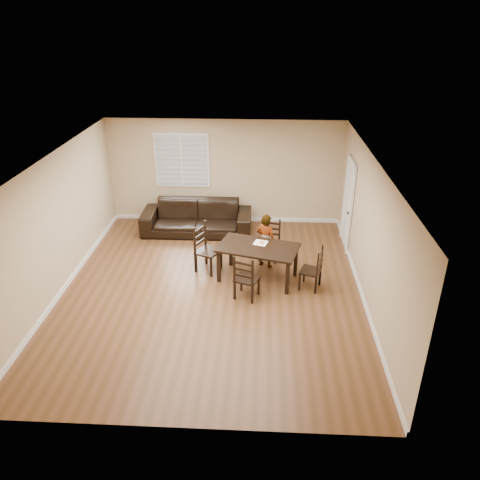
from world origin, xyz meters
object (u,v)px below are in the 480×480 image
object	(u,v)px
dining_table	(258,250)
chair_near	(271,240)
chair_right	(316,271)
child	(266,241)
donut	(262,242)
chair_left	(203,249)
sofa	(197,218)
chair_far	(245,281)

from	to	relation	value
dining_table	chair_near	xyz separation A→B (m)	(0.27, 0.98, -0.25)
chair_right	child	bearing A→B (deg)	-112.52
donut	chair_left	bearing A→B (deg)	171.48
dining_table	chair_right	size ratio (longest dim) A/B	1.97
chair_left	chair_right	bearing A→B (deg)	-80.47
chair_right	child	size ratio (longest dim) A/B	0.74
chair_left	donut	xyz separation A→B (m)	(1.25, -0.19, 0.30)
dining_table	chair_near	size ratio (longest dim) A/B	1.94
chair_left	donut	world-z (taller)	chair_left
child	donut	xyz separation A→B (m)	(-0.09, -0.39, 0.16)
chair_right	sofa	bearing A→B (deg)	-113.78
chair_near	chair_far	world-z (taller)	chair_far
dining_table	chair_left	distance (m)	1.25
chair_far	chair_right	distance (m)	1.49
donut	chair_right	bearing A→B (deg)	-24.63
chair_far	dining_table	bearing A→B (deg)	-86.48
dining_table	chair_right	bearing A→B (deg)	-0.30
chair_left	chair_near	bearing A→B (deg)	-40.84
chair_far	child	size ratio (longest dim) A/B	0.77
chair_far	chair_left	size ratio (longest dim) A/B	0.90
child	chair_near	bearing A→B (deg)	-77.37
chair_near	chair_left	size ratio (longest dim) A/B	0.88
chair_near	donut	bearing A→B (deg)	-89.45
chair_far	child	xyz separation A→B (m)	(0.40, 1.38, 0.18)
chair_far	chair_left	xyz separation A→B (m)	(-0.94, 1.17, 0.05)
chair_far	sofa	size ratio (longest dim) A/B	0.35
chair_far	chair_right	bearing A→B (deg)	-141.39
chair_near	chair_far	bearing A→B (deg)	-91.15
chair_near	chair_right	distance (m)	1.59
donut	chair_far	bearing A→B (deg)	-107.30
dining_table	chair_left	xyz separation A→B (m)	(-1.18, 0.36, -0.19)
chair_near	chair_left	xyz separation A→B (m)	(-1.46, -0.63, 0.06)
chair_right	chair_near	bearing A→B (deg)	-126.70
dining_table	sofa	bearing A→B (deg)	141.20
chair_near	child	distance (m)	0.48
dining_table	donut	world-z (taller)	donut
chair_left	chair_right	distance (m)	2.45
chair_far	child	distance (m)	1.45
chair_near	chair_far	xyz separation A→B (m)	(-0.51, -1.80, 0.01)
sofa	chair_near	bearing A→B (deg)	-33.88
chair_near	sofa	bearing A→B (deg)	161.14
donut	chair_near	bearing A→B (deg)	75.78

